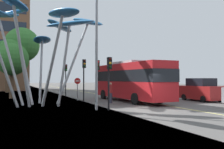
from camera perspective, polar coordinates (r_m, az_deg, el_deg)
ground at (r=17.53m, az=7.06°, el=-8.05°), size 120.00×240.00×0.10m
red_bus at (r=24.20m, az=4.00°, el=-1.11°), size 3.10×11.27×3.76m
leaf_sculpture at (r=21.60m, az=-16.24°, el=10.53°), size 11.97×11.79×8.31m
traffic_light_kerb_near at (r=17.01m, az=-0.62°, el=0.59°), size 0.28×0.42×3.55m
traffic_light_kerb_far at (r=20.64m, az=-3.28°, el=0.43°), size 0.28×0.42×3.61m
traffic_light_island_mid at (r=24.07m, az=-6.26°, el=0.76°), size 0.28×0.42×3.93m
traffic_light_opposite at (r=31.93m, az=-10.25°, el=0.29°), size 0.28×0.42×3.88m
car_parked_mid at (r=25.95m, az=19.24°, el=-3.33°), size 2.09×4.31×2.17m
street_lamp at (r=17.89m, az=-2.43°, el=9.10°), size 1.63×0.44×8.33m
tree_pavement_near at (r=29.81m, az=-20.40°, el=4.87°), size 4.65×5.21×7.86m
tree_pavement_far at (r=42.98m, az=-22.41°, el=3.98°), size 4.78×4.78×8.09m
pedestrian at (r=22.33m, az=-0.30°, el=-4.08°), size 0.34×0.34×1.79m
no_entry_sign at (r=25.10m, az=-7.72°, el=-2.41°), size 0.60×0.12×2.21m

